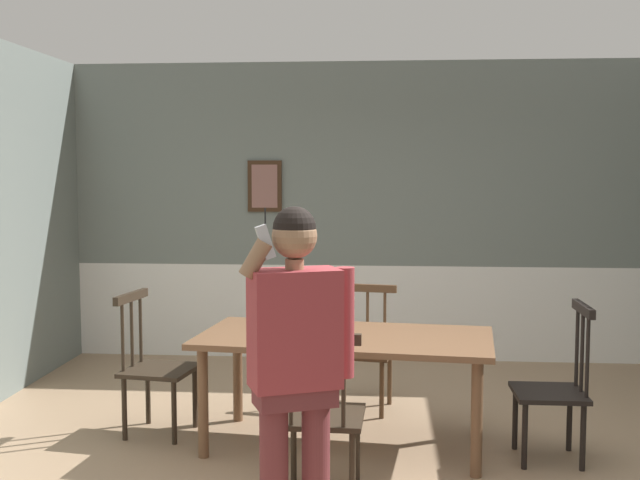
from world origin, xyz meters
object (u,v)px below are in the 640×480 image
Objects in this scene: dining_table at (345,347)px; chair_by_doorway at (155,366)px; chair_opposite_corner at (321,415)px; chair_near_window at (363,349)px; person_figure at (296,354)px; chair_at_table_head at (555,387)px.

dining_table is 2.03× the size of chair_by_doorway.
dining_table is 0.89m from chair_opposite_corner.
chair_near_window is at bearing 83.41° from dining_table.
chair_by_doorway is 1.01× the size of chair_opposite_corner.
chair_by_doorway is at bearing 173.49° from dining_table.
person_figure is (-0.07, -0.59, 0.49)m from chair_opposite_corner.
chair_by_doorway is at bearing -76.06° from person_figure.
chair_opposite_corner reaches higher than dining_table.
chair_at_table_head is at bearing 92.25° from chair_by_doorway.
chair_near_window is at bearing 85.50° from chair_opposite_corner.
chair_opposite_corner is 0.77m from person_figure.
chair_opposite_corner is at bearing 93.18° from chair_near_window.
chair_opposite_corner reaches higher than chair_near_window.
person_figure is at bearing -96.56° from dining_table.
chair_opposite_corner is 0.59× the size of person_figure.
chair_near_window is 1.74m from chair_opposite_corner.
dining_table is 2.06× the size of chair_opposite_corner.
chair_by_doorway is 2.71m from chair_at_table_head.
chair_near_window is (0.10, 0.86, -0.21)m from dining_table.
chair_opposite_corner is at bearing 59.49° from chair_by_doorway.
chair_at_table_head is (1.25, -1.01, 0.00)m from chair_near_window.
person_figure reaches higher than chair_at_table_head.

